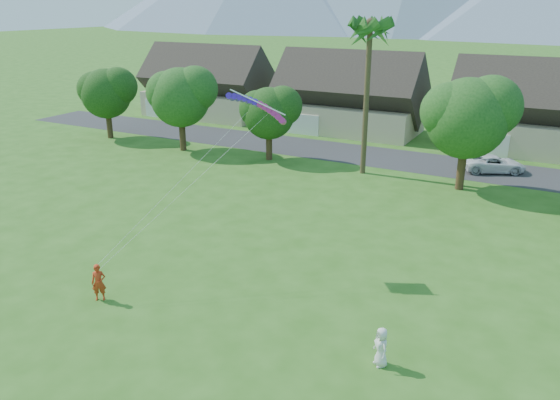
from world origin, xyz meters
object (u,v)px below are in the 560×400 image
Objects in this scene: watcher at (381,347)px; parked_car at (494,164)px; parafoil_kite at (259,104)px; kite_flyer at (99,282)px.

watcher is 29.77m from parked_car.
parafoil_kite is at bearing 133.59° from parked_car.
watcher is at bearing -50.56° from parafoil_kite.
parafoil_kite is at bearing -169.74° from watcher.
kite_flyer is at bearing 131.52° from parked_car.
watcher is (13.48, 1.48, -0.10)m from kite_flyer.
kite_flyer reaches higher than parked_car.
kite_flyer is 11.79m from parafoil_kite.
parafoil_kite is (-9.09, 6.34, 7.76)m from watcher.
kite_flyer is 34.07m from parked_car.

